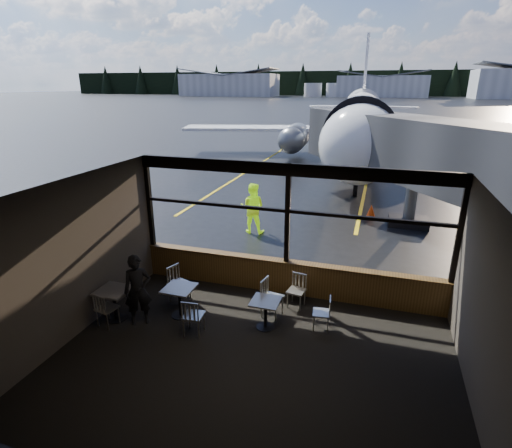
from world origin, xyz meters
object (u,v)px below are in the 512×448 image
at_px(cafe_table_mid, 180,302).
at_px(cafe_table_left, 115,304).
at_px(jet_bridge, 424,172).
at_px(chair_mid_s, 193,316).
at_px(passenger, 138,290).
at_px(cone_nose, 371,211).
at_px(chair_near_w, 272,298).
at_px(cafe_table_near, 265,314).
at_px(chair_near_n, 296,291).
at_px(chair_mid_w, 179,284).
at_px(airliner, 364,87).
at_px(ground_crew, 252,208).
at_px(chair_left_s, 107,308).
at_px(chair_near_e, 321,313).

distance_m(cafe_table_mid, cafe_table_left, 1.52).
bearing_deg(cafe_table_left, jet_bridge, 48.04).
distance_m(chair_mid_s, passenger, 1.44).
bearing_deg(cone_nose, chair_near_w, -103.08).
bearing_deg(passenger, cafe_table_left, 150.13).
bearing_deg(cone_nose, cafe_table_near, -102.48).
relative_size(chair_near_n, chair_mid_s, 0.95).
relative_size(chair_mid_s, chair_mid_w, 0.94).
bearing_deg(chair_near_w, airliner, -170.99).
bearing_deg(ground_crew, chair_near_n, 115.14).
bearing_deg(chair_mid_s, chair_left_s, -176.84).
distance_m(cafe_table_left, chair_near_e, 4.83).
distance_m(cafe_table_near, cone_nose, 9.33).
xyz_separation_m(cafe_table_near, chair_left_s, (-3.50, -0.98, 0.08)).
xyz_separation_m(airliner, passenger, (-3.44, -24.31, -4.28)).
relative_size(cafe_table_near, chair_near_n, 0.82).
height_order(cafe_table_left, cone_nose, cafe_table_left).
relative_size(chair_near_e, chair_near_n, 0.94).
height_order(airliner, cafe_table_left, airliner).
distance_m(chair_near_w, passenger, 3.12).
xyz_separation_m(chair_near_e, ground_crew, (-3.43, 5.62, 0.54)).
bearing_deg(passenger, airliner, 47.86).
bearing_deg(airliner, cafe_table_near, -94.22).
bearing_deg(cafe_table_mid, cafe_table_left, -157.32).
distance_m(jet_bridge, chair_mid_s, 9.65).
bearing_deg(chair_near_e, cafe_table_left, 96.35).
height_order(jet_bridge, chair_left_s, jet_bridge).
relative_size(chair_near_e, chair_mid_s, 0.90).
height_order(cafe_table_near, ground_crew, ground_crew).
height_order(jet_bridge, chair_mid_s, jet_bridge).
relative_size(jet_bridge, chair_near_w, 11.50).
bearing_deg(cone_nose, ground_crew, -143.17).
distance_m(airliner, chair_mid_w, 23.79).
xyz_separation_m(cafe_table_mid, passenger, (-0.76, -0.54, 0.46)).
bearing_deg(chair_near_e, airliner, -4.57).
height_order(cafe_table_near, chair_left_s, chair_left_s).
distance_m(jet_bridge, cafe_table_near, 8.38).
bearing_deg(passenger, chair_mid_s, -35.02).
distance_m(chair_near_e, chair_left_s, 4.91).
xyz_separation_m(chair_near_e, chair_left_s, (-4.73, -1.31, 0.03)).
bearing_deg(ground_crew, chair_near_e, 117.44).
height_order(chair_near_e, cone_nose, chair_near_e).
height_order(cafe_table_mid, chair_near_n, chair_near_n).
bearing_deg(cafe_table_mid, ground_crew, 91.17).
bearing_deg(chair_near_e, chair_mid_s, 104.64).
xyz_separation_m(cafe_table_mid, chair_near_n, (2.57, 1.24, 0.05)).
xyz_separation_m(airliner, cafe_table_mid, (-2.67, -23.77, -4.74)).
height_order(chair_mid_w, chair_left_s, chair_mid_w).
xyz_separation_m(chair_mid_w, cone_nose, (4.45, 8.60, -0.20)).
bearing_deg(cafe_table_mid, jet_bridge, 52.04).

